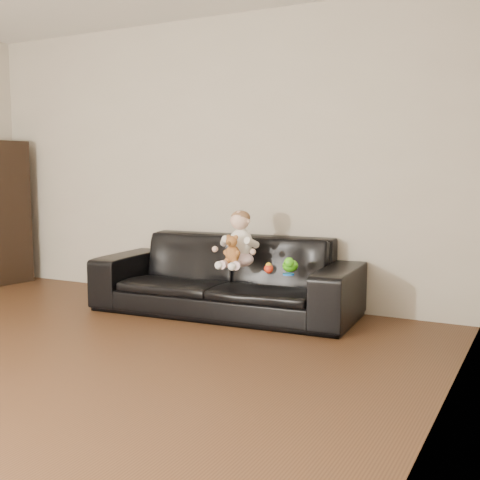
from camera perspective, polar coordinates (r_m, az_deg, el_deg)
The scene contains 10 objects.
wall_back at distance 5.71m, azimuth -3.59°, elevation 7.53°, with size 5.00×5.00×0.00m, color #BAB09C.
wall_right at distance 2.19m, azimuth 15.74°, elevation 8.76°, with size 5.50×5.50×0.00m, color #BAB09C.
sofa at distance 5.10m, azimuth -1.39°, elevation -3.36°, with size 2.22×0.87×0.65m, color black.
cabinet at distance 6.92m, azimuth -21.82°, elevation 2.42°, with size 0.38×0.52×1.52m, color black.
shelf_item at distance 6.89m, azimuth -21.83°, elevation 5.25°, with size 0.18×0.25×0.28m, color silver.
baby at distance 4.86m, azimuth -0.07°, elevation -0.22°, with size 0.34×0.41×0.46m.
teddy_bear at distance 4.73m, azimuth -0.75°, elevation -0.90°, with size 0.15×0.15×0.22m.
toy_green at distance 4.65m, azimuth 4.80°, elevation -2.45°, with size 0.12×0.14×0.10m, color #47C517.
toy_rattle at distance 4.59m, azimuth 2.73°, elevation -2.74°, with size 0.07×0.07×0.07m, color red.
toy_blue_disc at distance 4.53m, azimuth 4.62°, elevation -3.26°, with size 0.09×0.09×0.01m, color blue.
Camera 1 is at (2.96, -2.14, 1.21)m, focal length 45.00 mm.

